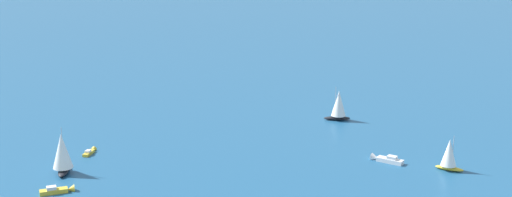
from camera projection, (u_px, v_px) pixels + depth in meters
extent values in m
cube|color=gold|center=(54.00, 191.00, 133.46)|extent=(4.48, 5.65, 0.89)
cone|color=gold|center=(71.00, 189.00, 134.61)|extent=(2.27, 2.16, 1.78)
cube|color=silver|center=(51.00, 188.00, 133.12)|extent=(2.25, 2.41, 0.67)
cube|color=gold|center=(89.00, 153.00, 156.59)|extent=(3.11, 4.38, 0.68)
cone|color=gold|center=(93.00, 150.00, 159.05)|extent=(1.70, 1.58, 1.35)
cube|color=silver|center=(88.00, 151.00, 156.13)|extent=(1.63, 1.81, 0.51)
cube|color=white|center=(390.00, 161.00, 151.05)|extent=(6.27, 2.31, 0.99)
cone|color=white|center=(375.00, 158.00, 153.09)|extent=(1.68, 2.06, 1.97)
cube|color=silver|center=(392.00, 157.00, 150.58)|extent=(2.24, 1.69, 0.74)
ellipsoid|color=black|center=(64.00, 170.00, 144.80)|extent=(7.19, 7.34, 1.12)
cylinder|color=#B2B2B7|center=(63.00, 147.00, 144.07)|extent=(0.14, 0.14, 9.23)
cone|color=white|center=(62.00, 151.00, 143.23)|extent=(6.24, 6.24, 7.84)
ellipsoid|color=gold|center=(449.00, 168.00, 146.29)|extent=(6.55, 2.77, 0.89)
cylinder|color=#B2B2B7|center=(453.00, 151.00, 145.05)|extent=(0.14, 0.14, 7.30)
cone|color=white|center=(449.00, 152.00, 145.50)|extent=(4.00, 4.00, 6.20)
ellipsoid|color=black|center=(337.00, 118.00, 185.06)|extent=(7.28, 6.12, 1.05)
cylinder|color=#B2B2B7|center=(336.00, 102.00, 183.86)|extent=(0.14, 0.14, 8.62)
cone|color=white|center=(339.00, 103.00, 183.95)|extent=(5.76, 5.76, 7.32)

